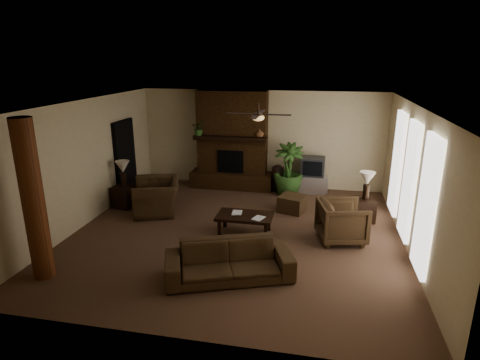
% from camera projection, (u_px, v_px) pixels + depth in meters
% --- Properties ---
extents(room_shell, '(7.00, 7.00, 7.00)m').
position_uv_depth(room_shell, '(236.00, 172.00, 8.34)').
color(room_shell, brown).
rests_on(room_shell, ground).
extents(fireplace, '(2.40, 0.70, 2.80)m').
position_uv_depth(fireplace, '(232.00, 148.00, 11.58)').
color(fireplace, '#4C2D14').
rests_on(fireplace, ground).
extents(windows, '(0.08, 3.65, 2.35)m').
position_uv_depth(windows, '(409.00, 181.00, 7.89)').
color(windows, white).
rests_on(windows, ground).
extents(log_column, '(0.36, 0.36, 2.80)m').
position_uv_depth(log_column, '(33.00, 201.00, 6.65)').
color(log_column, brown).
rests_on(log_column, ground).
extents(doorway, '(0.10, 1.00, 2.10)m').
position_uv_depth(doorway, '(125.00, 159.00, 10.78)').
color(doorway, black).
rests_on(doorway, ground).
extents(ceiling_fan, '(1.35, 1.35, 0.37)m').
position_uv_depth(ceiling_fan, '(258.00, 116.00, 8.21)').
color(ceiling_fan, black).
rests_on(ceiling_fan, ceiling).
extents(sofa, '(2.27, 1.36, 0.86)m').
position_uv_depth(sofa, '(229.00, 255.00, 6.88)').
color(sofa, '#44311D').
rests_on(sofa, ground).
extents(armchair_left, '(1.18, 1.44, 1.08)m').
position_uv_depth(armchair_left, '(157.00, 191.00, 9.82)').
color(armchair_left, '#44311D').
rests_on(armchair_left, ground).
extents(armchair_right, '(1.04, 1.09, 0.94)m').
position_uv_depth(armchair_right, '(342.00, 220.00, 8.28)').
color(armchair_right, '#44311D').
rests_on(armchair_right, ground).
extents(coffee_table, '(1.20, 0.70, 0.43)m').
position_uv_depth(coffee_table, '(245.00, 217.00, 8.65)').
color(coffee_table, black).
rests_on(coffee_table, ground).
extents(ottoman, '(0.75, 0.75, 0.40)m').
position_uv_depth(ottoman, '(292.00, 204.00, 9.95)').
color(ottoman, '#44311D').
rests_on(ottoman, ground).
extents(tv_stand, '(0.95, 0.71, 0.50)m').
position_uv_depth(tv_stand, '(311.00, 184.00, 11.35)').
color(tv_stand, '#BABABD').
rests_on(tv_stand, ground).
extents(tv, '(0.67, 0.56, 0.52)m').
position_uv_depth(tv, '(313.00, 166.00, 11.18)').
color(tv, '#353537').
rests_on(tv, tv_stand).
extents(floor_vase, '(0.34, 0.34, 0.77)m').
position_uv_depth(floor_vase, '(278.00, 176.00, 11.43)').
color(floor_vase, black).
rests_on(floor_vase, ground).
extents(floor_plant, '(0.95, 1.51, 0.81)m').
position_uv_depth(floor_plant, '(288.00, 180.00, 11.12)').
color(floor_plant, '#355E25').
rests_on(floor_plant, ground).
extents(side_table_left, '(0.58, 0.58, 0.55)m').
position_uv_depth(side_table_left, '(125.00, 196.00, 10.24)').
color(side_table_left, black).
rests_on(side_table_left, ground).
extents(lamp_left, '(0.37, 0.37, 0.65)m').
position_uv_depth(lamp_left, '(123.00, 169.00, 10.06)').
color(lamp_left, black).
rests_on(lamp_left, side_table_left).
extents(side_table_right, '(0.64, 0.64, 0.55)m').
position_uv_depth(side_table_right, '(362.00, 210.00, 9.33)').
color(side_table_right, black).
rests_on(side_table_right, ground).
extents(lamp_right, '(0.43, 0.43, 0.65)m').
position_uv_depth(lamp_right, '(367.00, 180.00, 9.11)').
color(lamp_right, black).
rests_on(lamp_right, side_table_right).
extents(mantel_plant, '(0.40, 0.44, 0.33)m').
position_uv_depth(mantel_plant, '(199.00, 130.00, 11.31)').
color(mantel_plant, '#355E25').
rests_on(mantel_plant, fireplace).
extents(mantel_vase, '(0.25, 0.26, 0.22)m').
position_uv_depth(mantel_vase, '(260.00, 133.00, 11.07)').
color(mantel_vase, '#935F3A').
rests_on(mantel_vase, fireplace).
extents(book_a, '(0.22, 0.05, 0.29)m').
position_uv_depth(book_a, '(232.00, 207.00, 8.68)').
color(book_a, '#999999').
rests_on(book_a, coffee_table).
extents(book_b, '(0.21, 0.10, 0.29)m').
position_uv_depth(book_b, '(254.00, 211.00, 8.43)').
color(book_b, '#999999').
rests_on(book_b, coffee_table).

